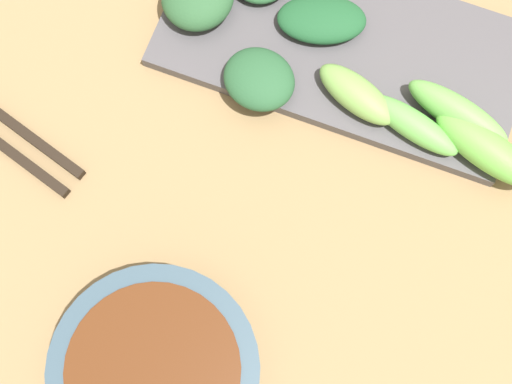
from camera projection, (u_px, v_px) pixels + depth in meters
tabletop at (282, 185)px, 0.60m from camera, size 2.10×2.10×0.02m
sauce_bowl at (156, 371)px, 0.53m from camera, size 0.15×0.15×0.05m
serving_plate at (342, 47)px, 0.61m from camera, size 0.14×0.30×0.01m
broccoli_stalk_0 at (413, 125)px, 0.57m from camera, size 0.04×0.08×0.02m
broccoli_leafy_2 at (322, 19)px, 0.60m from camera, size 0.06×0.08×0.02m
broccoli_stalk_3 at (458, 113)px, 0.57m from camera, size 0.05×0.09×0.03m
broccoli_stalk_4 at (357, 94)px, 0.58m from camera, size 0.05×0.08×0.02m
broccoli_leafy_6 at (259, 79)px, 0.58m from camera, size 0.06×0.07×0.02m
broccoli_stalk_7 at (486, 149)px, 0.57m from camera, size 0.06×0.10×0.03m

